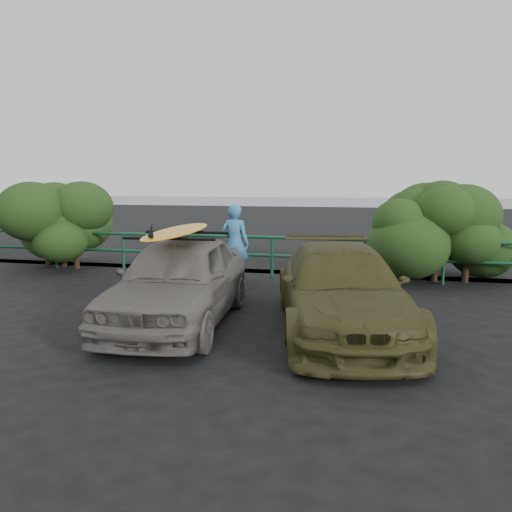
{
  "coord_description": "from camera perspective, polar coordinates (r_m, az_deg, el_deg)",
  "views": [
    {
      "loc": [
        3.3,
        -6.93,
        2.36
      ],
      "look_at": [
        1.44,
        1.29,
        1.1
      ],
      "focal_mm": 35.0,
      "sensor_mm": 36.0,
      "label": 1
    }
  ],
  "objects": [
    {
      "name": "guardrail",
      "position": [
        12.51,
        -2.65,
        0.06
      ],
      "size": [
        14.0,
        0.08,
        1.04
      ],
      "primitive_type": null,
      "color": "#14482C",
      "rests_on": "ground"
    },
    {
      "name": "olive_vehicle",
      "position": [
        7.99,
        9.65,
        -3.8
      ],
      "size": [
        2.76,
        4.9,
        1.34
      ],
      "primitive_type": "imported",
      "rotation": [
        0.0,
        0.0,
        0.2
      ],
      "color": "#403E1C",
      "rests_on": "ground"
    },
    {
      "name": "man",
      "position": [
        11.64,
        -2.41,
        1.44
      ],
      "size": [
        0.72,
        0.52,
        1.85
      ],
      "primitive_type": "imported",
      "rotation": [
        0.0,
        0.0,
        3.02
      ],
      "color": "teal",
      "rests_on": "ground"
    },
    {
      "name": "shrub_right",
      "position": [
        12.61,
        20.48,
        2.18
      ],
      "size": [
        3.2,
        2.4,
        2.17
      ],
      "primitive_type": null,
      "color": "#233F17",
      "rests_on": "ground"
    },
    {
      "name": "surfboard",
      "position": [
        8.26,
        -8.89,
        2.84
      ],
      "size": [
        0.84,
        3.04,
        0.09
      ],
      "primitive_type": "ellipsoid",
      "rotation": [
        0.0,
        0.0,
        0.07
      ],
      "color": "orange",
      "rests_on": "roof_rack"
    },
    {
      "name": "ocean",
      "position": [
        67.05,
        10.02,
        6.38
      ],
      "size": [
        200.0,
        200.0,
        0.0
      ],
      "primitive_type": "plane",
      "color": "slate",
      "rests_on": "ground"
    },
    {
      "name": "shrub_left",
      "position": [
        14.81,
        -20.47,
        2.94
      ],
      "size": [
        3.2,
        2.4,
        2.11
      ],
      "primitive_type": null,
      "color": "#233F17",
      "rests_on": "ground"
    },
    {
      "name": "ground",
      "position": [
        8.03,
        -12.27,
        -8.76
      ],
      "size": [
        80.0,
        80.0,
        0.0
      ],
      "primitive_type": "plane",
      "color": "black"
    },
    {
      "name": "roof_rack",
      "position": [
        8.27,
        -8.88,
        2.36
      ],
      "size": [
        1.55,
        1.14,
        0.05
      ],
      "primitive_type": null,
      "rotation": [
        0.0,
        0.0,
        0.07
      ],
      "color": "black",
      "rests_on": "sedan"
    },
    {
      "name": "sedan",
      "position": [
        8.38,
        -8.76,
        -2.78
      ],
      "size": [
        2.04,
        4.4,
        1.46
      ],
      "primitive_type": "imported",
      "rotation": [
        0.0,
        0.0,
        0.07
      ],
      "color": "#69635E",
      "rests_on": "ground"
    }
  ]
}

